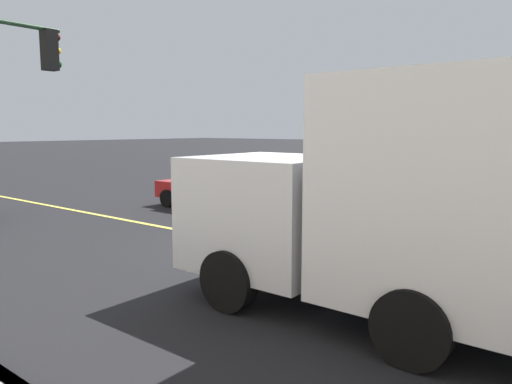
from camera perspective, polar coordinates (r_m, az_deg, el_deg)
ground at (r=10.82m, az=0.88°, el=-6.49°), size 200.00×200.00×0.00m
lane_stripe_center at (r=10.82m, az=0.88°, el=-6.46°), size 80.00×0.16×0.01m
car_red at (r=16.11m, az=-5.16°, el=0.70°), size 3.85×2.06×1.45m
truck_white at (r=6.22m, az=27.02°, el=-1.64°), size 8.03×2.41×3.26m
truck_blue at (r=11.98m, az=24.22°, el=1.90°), size 8.07×2.61×2.96m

